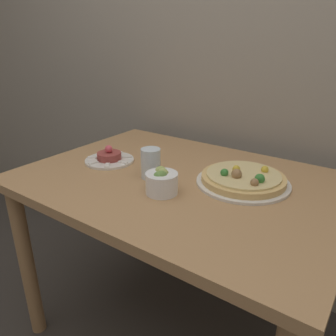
# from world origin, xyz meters

# --- Properties ---
(back_wall) EXTENTS (8.00, 0.05, 2.60)m
(back_wall) POSITION_xyz_m (0.00, 0.96, 1.30)
(back_wall) COLOR gray
(back_wall) RESTS_ON ground_plane
(dining_table) EXTENTS (1.16, 0.84, 0.75)m
(dining_table) POSITION_xyz_m (0.00, 0.42, 0.65)
(dining_table) COLOR #AD7F51
(dining_table) RESTS_ON ground_plane
(pizza_plate) EXTENTS (0.33, 0.33, 0.07)m
(pizza_plate) POSITION_xyz_m (0.21, 0.50, 0.77)
(pizza_plate) COLOR silver
(pizza_plate) RESTS_ON dining_table
(tartare_plate) EXTENTS (0.20, 0.20, 0.07)m
(tartare_plate) POSITION_xyz_m (-0.33, 0.39, 0.77)
(tartare_plate) COLOR silver
(tartare_plate) RESTS_ON dining_table
(small_bowl) EXTENTS (0.11, 0.11, 0.08)m
(small_bowl) POSITION_xyz_m (0.02, 0.28, 0.80)
(small_bowl) COLOR white
(small_bowl) RESTS_ON dining_table
(drinking_glass) EXTENTS (0.07, 0.07, 0.11)m
(drinking_glass) POSITION_xyz_m (-0.09, 0.36, 0.81)
(drinking_glass) COLOR silver
(drinking_glass) RESTS_ON dining_table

